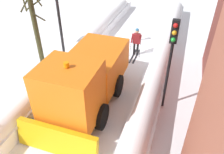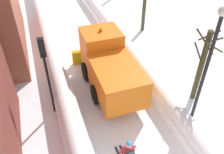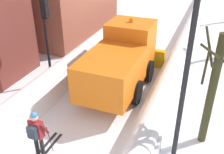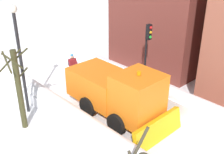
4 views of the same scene
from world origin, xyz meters
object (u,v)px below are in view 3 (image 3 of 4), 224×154
object	(u,v)px
traffic_light_pole	(46,26)
skier	(37,133)
plow_truck	(121,59)
street_lamp	(188,60)
bare_tree_near	(212,88)

from	to	relation	value
traffic_light_pole	skier	bearing A→B (deg)	-62.14
plow_truck	street_lamp	size ratio (longest dim) A/B	1.02
street_lamp	skier	bearing A→B (deg)	-158.90
traffic_light_pole	bare_tree_near	size ratio (longest dim) A/B	1.01
traffic_light_pole	street_lamp	world-z (taller)	street_lamp
skier	traffic_light_pole	bearing A→B (deg)	117.86
traffic_light_pole	street_lamp	bearing A→B (deg)	-22.91
traffic_light_pole	street_lamp	distance (m)	7.22
traffic_light_pole	street_lamp	size ratio (longest dim) A/B	0.72
bare_tree_near	skier	bearing A→B (deg)	-151.03
plow_truck	bare_tree_near	xyz separation A→B (m)	(4.09, -2.55, 0.75)
street_lamp	bare_tree_near	world-z (taller)	street_lamp
plow_truck	skier	distance (m)	5.49
skier	street_lamp	world-z (taller)	street_lamp
bare_tree_near	plow_truck	bearing A→B (deg)	148.01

